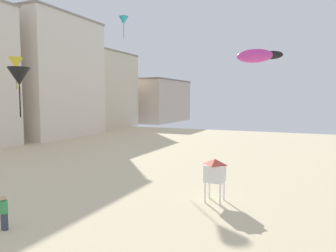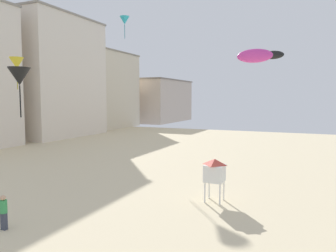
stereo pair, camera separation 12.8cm
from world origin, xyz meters
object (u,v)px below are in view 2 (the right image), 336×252
kite_cyan_delta (125,20)px  kite_black_parafoil (273,55)px  kite_flyer (4,210)px  kite_yellow_delta (17,63)px  lifeguard_stand (215,171)px  kite_magenta_parafoil (255,56)px  kite_black_delta_2 (19,76)px

kite_cyan_delta → kite_black_parafoil: size_ratio=1.20×
kite_flyer → kite_cyan_delta: (-10.46, 27.92, 15.60)m
kite_yellow_delta → lifeguard_stand: bearing=-11.7°
kite_magenta_parafoil → kite_cyan_delta: bearing=142.4°
kite_yellow_delta → kite_black_parafoil: 27.03m
kite_yellow_delta → kite_black_parafoil: kite_black_parafoil is taller
kite_black_parafoil → kite_cyan_delta: bearing=-178.2°
kite_black_parafoil → kite_yellow_delta: bearing=-142.9°
lifeguard_stand → kite_yellow_delta: size_ratio=0.84×
kite_cyan_delta → kite_black_delta_2: (5.90, -22.72, -9.01)m
kite_flyer → kite_black_delta_2: bearing=-90.0°
kite_black_delta_2 → kite_magenta_parafoil: size_ratio=1.34×
kite_flyer → kite_yellow_delta: size_ratio=0.54×
kite_yellow_delta → kite_cyan_delta: size_ratio=1.03×
kite_flyer → lifeguard_stand: (7.79, 8.00, 0.92)m
kite_black_delta_2 → lifeguard_stand: bearing=12.8°
kite_yellow_delta → kite_black_parafoil: bearing=37.1°
kite_magenta_parafoil → kite_black_delta_2: bearing=-151.1°
kite_black_delta_2 → kite_magenta_parafoil: kite_magenta_parafoil is taller
kite_flyer → kite_black_parafoil: (8.68, 28.53, 10.08)m
kite_flyer → kite_magenta_parafoil: 17.70m
kite_flyer → kite_cyan_delta: 33.65m
kite_flyer → kite_black_parafoil: size_ratio=0.67×
kite_yellow_delta → kite_black_parafoil: size_ratio=1.24×
kite_flyer → kite_yellow_delta: kite_yellow_delta is taller
kite_yellow_delta → kite_magenta_parafoil: size_ratio=1.25×
kite_cyan_delta → kite_black_delta_2: kite_cyan_delta is taller
kite_magenta_parafoil → kite_yellow_delta: bearing=-178.6°
lifeguard_stand → kite_yellow_delta: kite_yellow_delta is taller
kite_magenta_parafoil → kite_black_parafoil: kite_black_parafoil is taller
kite_flyer → kite_black_parafoil: kite_black_parafoil is taller
kite_cyan_delta → kite_magenta_parafoil: 25.91m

